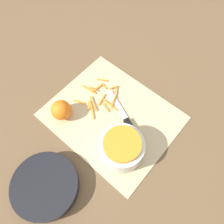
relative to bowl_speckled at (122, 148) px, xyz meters
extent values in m
plane|color=brown|center=(0.11, -0.08, -0.05)|extent=(4.00, 4.00, 0.00)
cube|color=#CCB284|center=(0.11, -0.08, -0.05)|extent=(0.45, 0.38, 0.01)
cylinder|color=silver|center=(0.00, 0.00, -0.01)|extent=(0.15, 0.15, 0.08)
cylinder|color=orange|center=(0.00, 0.00, 0.04)|extent=(0.12, 0.12, 0.02)
cylinder|color=black|center=(0.11, 0.24, -0.03)|extent=(0.21, 0.21, 0.05)
cube|color=black|center=(0.02, -0.09, -0.04)|extent=(0.10, 0.06, 0.02)
cube|color=silver|center=(0.13, -0.13, -0.04)|extent=(0.14, 0.07, 0.00)
sphere|color=orange|center=(0.25, 0.03, -0.01)|extent=(0.07, 0.07, 0.07)
cube|color=orange|center=(0.22, -0.16, -0.04)|extent=(0.03, 0.01, 0.00)
cube|color=orange|center=(0.21, -0.06, -0.04)|extent=(0.03, 0.03, 0.00)
cube|color=orange|center=(0.19, -0.18, -0.04)|extent=(0.02, 0.04, 0.00)
cube|color=orange|center=(0.24, -0.14, -0.04)|extent=(0.01, 0.06, 0.00)
cube|color=orange|center=(0.15, -0.11, -0.04)|extent=(0.07, 0.01, 0.00)
cube|color=orange|center=(0.16, -0.16, -0.04)|extent=(0.04, 0.06, 0.00)
cube|color=orange|center=(0.25, -0.18, -0.04)|extent=(0.04, 0.02, 0.00)
cube|color=orange|center=(0.25, -0.12, -0.04)|extent=(0.04, 0.01, 0.00)
cube|color=orange|center=(0.18, -0.05, -0.04)|extent=(0.06, 0.05, 0.00)
cube|color=orange|center=(0.26, -0.11, -0.04)|extent=(0.07, 0.01, 0.00)
cube|color=orange|center=(0.15, -0.13, -0.04)|extent=(0.03, 0.05, 0.00)
cube|color=orange|center=(0.20, -0.08, -0.04)|extent=(0.06, 0.04, 0.00)
cube|color=orange|center=(0.25, -0.05, -0.04)|extent=(0.05, 0.02, 0.00)
cube|color=orange|center=(0.15, -0.09, -0.04)|extent=(0.04, 0.02, 0.00)
cube|color=orange|center=(0.19, -0.11, -0.04)|extent=(0.02, 0.05, 0.00)
camera|label=1|loc=(-0.12, 0.19, 0.68)|focal=35.00mm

